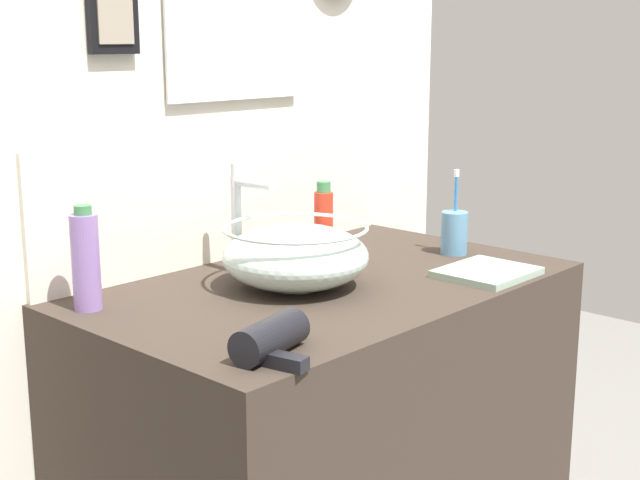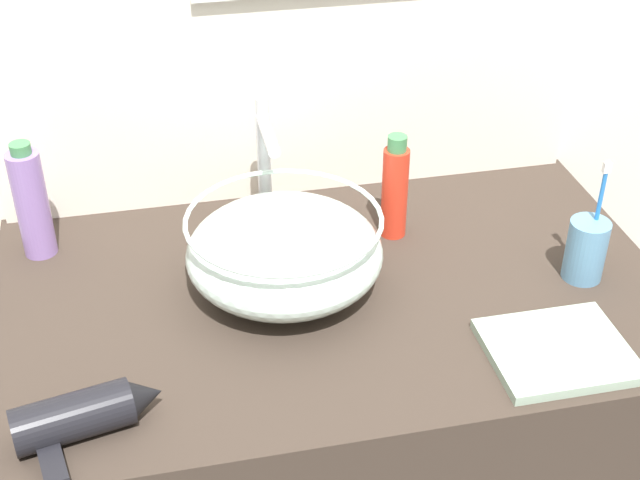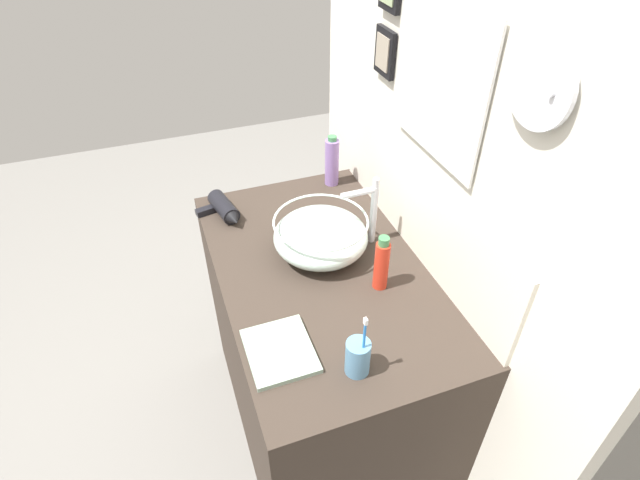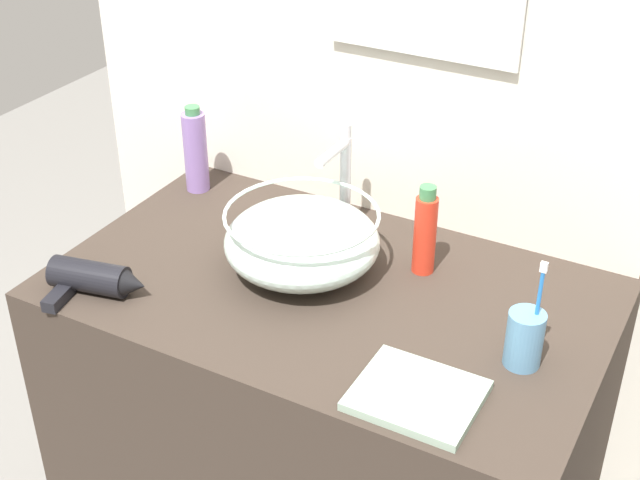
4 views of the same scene
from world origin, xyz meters
TOP-DOWN VIEW (x-y plane):
  - vanity_counter at (0.00, 0.00)m, footprint 1.10×0.67m
  - back_panel at (0.00, 0.36)m, footprint 1.66×0.09m
  - glass_bowl_sink at (-0.08, 0.02)m, footprint 0.32×0.32m
  - faucet at (-0.08, 0.20)m, footprint 0.02×0.13m
  - hair_drier at (-0.40, -0.24)m, footprint 0.21×0.16m
  - toothbrush_cup at (0.41, -0.05)m, footprint 0.07×0.07m
  - shampoo_bottle at (0.14, 0.14)m, footprint 0.05×0.05m
  - soap_dispenser at (-0.47, 0.21)m, footprint 0.06×0.06m
  - hand_towel at (0.29, -0.23)m, footprint 0.21×0.18m

SIDE VIEW (x-z plane):
  - vanity_counter at x=0.00m, z-range 0.00..0.94m
  - hand_towel at x=0.29m, z-range 0.94..0.95m
  - hair_drier at x=-0.40m, z-range 0.93..1.00m
  - toothbrush_cup at x=0.41m, z-range 0.88..1.10m
  - glass_bowl_sink at x=-0.08m, z-range 0.94..1.07m
  - shampoo_bottle at x=0.14m, z-range 0.93..1.12m
  - soap_dispenser at x=-0.47m, z-range 0.93..1.14m
  - faucet at x=-0.08m, z-range 0.96..1.21m
  - back_panel at x=0.00m, z-range 0.00..2.45m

